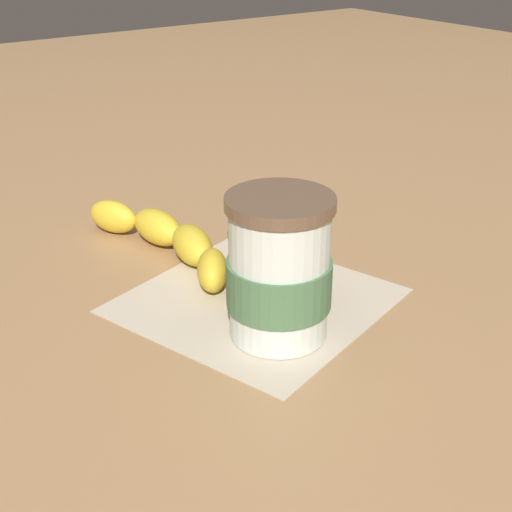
% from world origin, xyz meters
% --- Properties ---
extents(ground_plane, '(3.00, 3.00, 0.00)m').
position_xyz_m(ground_plane, '(0.00, 0.00, 0.00)').
color(ground_plane, '#A87C51').
extents(paper_napkin, '(0.27, 0.27, 0.00)m').
position_xyz_m(paper_napkin, '(0.00, 0.00, 0.00)').
color(paper_napkin, beige).
rests_on(paper_napkin, ground_plane).
extents(coffee_cup, '(0.09, 0.09, 0.12)m').
position_xyz_m(coffee_cup, '(-0.06, 0.02, 0.06)').
color(coffee_cup, silver).
rests_on(coffee_cup, paper_napkin).
extents(muffin, '(0.09, 0.09, 0.09)m').
position_xyz_m(muffin, '(-0.00, -0.02, 0.05)').
color(muffin, beige).
rests_on(muffin, paper_napkin).
extents(banana, '(0.24, 0.08, 0.04)m').
position_xyz_m(banana, '(0.13, 0.02, 0.02)').
color(banana, gold).
rests_on(banana, paper_napkin).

